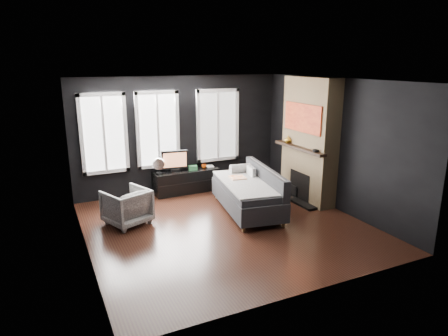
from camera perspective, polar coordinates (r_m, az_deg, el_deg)
name	(u,v)px	position (r m, az deg, el deg)	size (l,w,h in m)	color
floor	(226,226)	(7.64, 0.29, -8.24)	(5.00, 5.00, 0.00)	black
ceiling	(226,80)	(7.02, 0.32, 12.43)	(5.00, 5.00, 0.00)	white
wall_back	(180,134)	(9.48, -6.26, 4.82)	(5.00, 0.02, 2.70)	black
wall_left	(81,173)	(6.57, -19.79, -0.61)	(0.02, 5.00, 2.70)	black
wall_right	(335,145)	(8.57, 15.58, 3.25)	(0.02, 5.00, 2.70)	black
windows	(160,91)	(9.18, -9.06, 10.87)	(4.00, 0.16, 1.76)	white
fireplace	(309,140)	(8.90, 12.10, 3.90)	(0.70, 1.62, 2.70)	#93724C
sofa	(247,190)	(8.20, 3.33, -3.18)	(1.06, 2.13, 0.91)	#262629
stripe_pillow	(251,174)	(8.60, 3.90, -0.92)	(0.08, 0.34, 0.34)	gray
armchair	(127,205)	(7.82, -13.72, -5.14)	(0.74, 0.69, 0.76)	silver
media_console	(186,181)	(9.51, -5.39, -1.85)	(1.55, 0.49, 0.53)	black
monitor	(175,160)	(9.28, -7.05, 1.19)	(0.63, 0.13, 0.56)	black
desk_fan	(159,166)	(9.14, -9.30, 0.30)	(0.27, 0.27, 0.38)	#969696
mug	(204,166)	(9.58, -2.88, 0.35)	(0.11, 0.09, 0.11)	#EF520C
book	(206,162)	(9.64, -2.57, 0.85)	(0.18, 0.02, 0.25)	#A5A085
storage_box	(193,168)	(9.41, -4.48, 0.03)	(0.20, 0.13, 0.11)	#307341
mantel_vase	(288,139)	(9.12, 9.13, 4.06)	(0.16, 0.17, 0.16)	gold
mantel_clock	(316,151)	(8.34, 12.96, 2.43)	(0.13, 0.13, 0.04)	black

